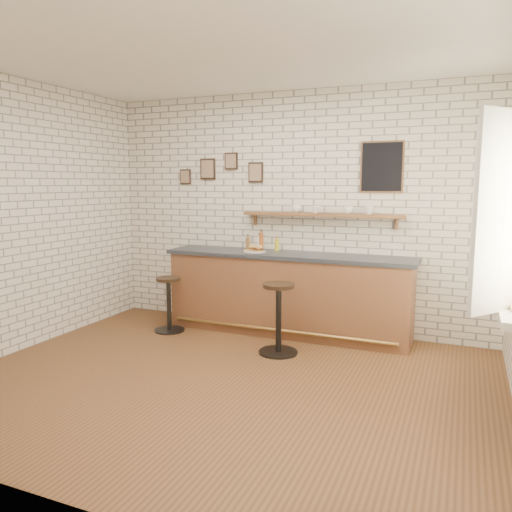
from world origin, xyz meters
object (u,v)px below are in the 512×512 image
object	(u,v)px
shelf_cup_b	(315,209)
shelf_cup_d	(369,210)
bitters_bottle_brown	(248,243)
book_lower	(510,308)
bitters_bottle_amber	(261,242)
book_upper	(510,306)
ciabatta_sandwich	(256,248)
shelf_cup_a	(296,209)
shelf_cup_c	(348,210)
bar_stool_left	(169,302)
bitters_bottle_white	(259,243)
sandwich_plate	(255,251)
bar_stool_right	(279,316)
bar_counter	(287,293)
condiment_bottle_yellow	(277,245)

from	to	relation	value
shelf_cup_b	shelf_cup_d	distance (m)	0.65
bitters_bottle_brown	book_lower	xyz separation A→B (m)	(2.94, -1.81, -0.15)
bitters_bottle_amber	book_upper	distance (m)	3.31
shelf_cup_d	bitters_bottle_brown	bearing A→B (deg)	-163.80
ciabatta_sandwich	shelf_cup_a	bearing A→B (deg)	28.04
bitters_bottle_amber	shelf_cup_c	world-z (taller)	shelf_cup_c
bar_stool_left	shelf_cup_c	xyz separation A→B (m)	(2.10, 0.70, 1.17)
shelf_cup_b	bitters_bottle_brown	bearing A→B (deg)	107.26
bitters_bottle_white	shelf_cup_d	distance (m)	1.46
bar_stool_left	book_upper	world-z (taller)	book_upper
bitters_bottle_brown	shelf_cup_a	bearing A→B (deg)	3.99
sandwich_plate	book_lower	xyz separation A→B (m)	(2.76, -1.62, -0.08)
ciabatta_sandwich	bitters_bottle_brown	distance (m)	0.27
book_lower	book_upper	bearing A→B (deg)	-87.05
sandwich_plate	bar_stool_left	world-z (taller)	sandwich_plate
bar_stool_right	book_upper	world-z (taller)	book_upper
bitters_bottle_brown	bar_stool_right	distance (m)	1.36
bar_counter	bar_stool_left	size ratio (longest dim) A/B	4.49
bar_stool_left	book_lower	size ratio (longest dim) A/B	3.08
shelf_cup_c	book_lower	world-z (taller)	shelf_cup_c
ciabatta_sandwich	shelf_cup_c	xyz separation A→B (m)	(1.10, 0.24, 0.49)
bar_counter	shelf_cup_c	size ratio (longest dim) A/B	28.05
bar_stool_left	shelf_cup_a	bearing A→B (deg)	25.86
ciabatta_sandwich	shelf_cup_c	distance (m)	1.23
bitters_bottle_brown	bitters_bottle_amber	world-z (taller)	bitters_bottle_amber
ciabatta_sandwich	shelf_cup_b	world-z (taller)	shelf_cup_b
bitters_bottle_amber	shelf_cup_b	world-z (taller)	shelf_cup_b
sandwich_plate	shelf_cup_c	distance (m)	1.25
bitters_bottle_brown	shelf_cup_d	bearing A→B (deg)	1.65
sandwich_plate	bar_stool_right	distance (m)	1.10
bar_stool_right	shelf_cup_d	world-z (taller)	shelf_cup_d
bitters_bottle_white	book_upper	world-z (taller)	bitters_bottle_white
bar_counter	bitters_bottle_amber	bearing A→B (deg)	159.54
bar_stool_right	bitters_bottle_amber	bearing A→B (deg)	122.56
bar_counter	bar_stool_left	bearing A→B (deg)	-160.51
bitters_bottle_amber	book_upper	xyz separation A→B (m)	(2.75, -1.83, -0.16)
condiment_bottle_yellow	shelf_cup_d	world-z (taller)	shelf_cup_d
bar_stool_left	shelf_cup_d	distance (m)	2.72
bitters_bottle_white	bitters_bottle_amber	bearing A→B (deg)	0.00
shelf_cup_b	book_upper	distance (m)	2.84
bitters_bottle_white	shelf_cup_d	size ratio (longest dim) A/B	1.96
bitters_bottle_amber	bar_stool_left	distance (m)	1.40
condiment_bottle_yellow	shelf_cup_c	size ratio (longest dim) A/B	1.64
bar_stool_right	bar_stool_left	bearing A→B (deg)	170.89
bitters_bottle_amber	condiment_bottle_yellow	distance (m)	0.22
ciabatta_sandwich	book_lower	bearing A→B (deg)	-30.53
bitters_bottle_amber	bar_stool_left	size ratio (longest dim) A/B	0.39
bar_counter	bitters_bottle_white	world-z (taller)	bitters_bottle_white
bar_counter	book_upper	bearing A→B (deg)	-35.63
bitters_bottle_white	book_lower	distance (m)	3.32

